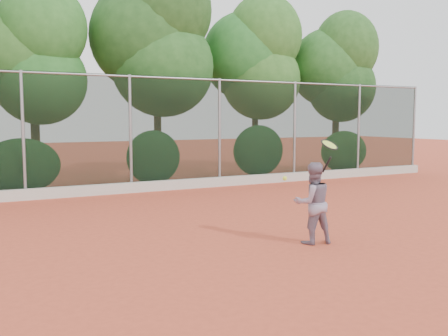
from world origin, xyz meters
name	(u,v)px	position (x,y,z in m)	size (l,w,h in m)	color
ground	(250,242)	(0.00, 0.00, 0.00)	(80.00, 80.00, 0.00)	#C0472D
concrete_curb	(133,187)	(0.00, 6.82, 0.15)	(24.00, 0.20, 0.30)	beige
tennis_player	(313,203)	(0.94, -0.57, 0.72)	(0.70, 0.55, 1.45)	gray
chainlink_fence	(130,130)	(0.00, 7.00, 1.86)	(24.09, 0.09, 3.50)	black
foliage_backdrop	(94,50)	(-0.55, 8.98, 4.40)	(23.70, 3.63, 7.55)	#462B1B
tennis_racket	(329,147)	(1.16, -0.73, 1.71)	(0.37, 0.35, 0.59)	black
tennis_ball_in_flight	(285,178)	(0.01, -1.05, 1.27)	(0.07, 0.07, 0.07)	#D2F738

